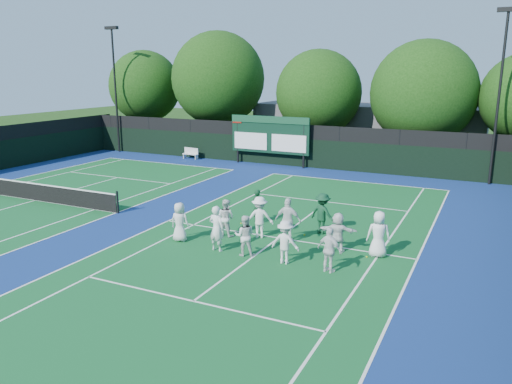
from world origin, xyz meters
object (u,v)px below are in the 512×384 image
at_px(tennis_net, 35,191).
at_px(coach_left, 258,206).
at_px(scoreboard, 270,135).
at_px(bench, 191,153).

bearing_deg(tennis_net, coach_left, 7.22).
distance_m(scoreboard, tennis_net, 16.26).
bearing_deg(bench, coach_left, -47.08).
bearing_deg(scoreboard, coach_left, -67.82).
xyz_separation_m(tennis_net, coach_left, (12.30, 1.56, 0.28)).
relative_size(scoreboard, coach_left, 3.88).
height_order(tennis_net, coach_left, coach_left).
bearing_deg(tennis_net, scoreboard, 64.40).
relative_size(tennis_net, bench, 8.08).
xyz_separation_m(scoreboard, tennis_net, (-6.99, -14.59, -1.70)).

